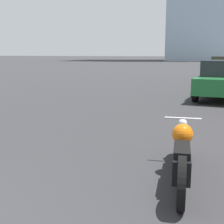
# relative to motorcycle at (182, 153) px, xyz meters

# --- Properties ---
(motorcycle) EXTENTS (0.67, 2.52, 0.81)m
(motorcycle) POSITION_rel_motorcycle_xyz_m (0.00, 0.00, 0.00)
(motorcycle) COLOR black
(motorcycle) RESTS_ON ground_plane
(parked_car_green) EXTENTS (1.96, 4.45, 1.61)m
(parked_car_green) POSITION_rel_motorcycle_xyz_m (0.19, 9.24, 0.41)
(parked_car_green) COLOR #1E6B33
(parked_car_green) RESTS_ON ground_plane
(parked_car_yellow) EXTENTS (2.11, 4.02, 1.66)m
(parked_car_yellow) POSITION_rel_motorcycle_xyz_m (-0.10, 20.84, 0.43)
(parked_car_yellow) COLOR gold
(parked_car_yellow) RESTS_ON ground_plane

